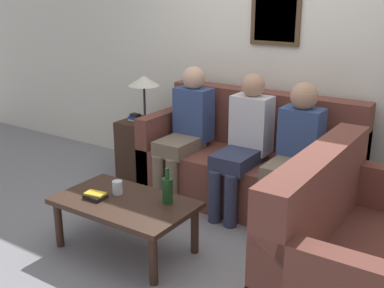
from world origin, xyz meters
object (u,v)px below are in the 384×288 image
(couch_main, at_px, (250,166))
(person_middle, at_px, (244,139))
(drinking_glass, at_px, (117,187))
(coffee_table, at_px, (125,207))
(wine_bottle, at_px, (167,190))
(person_right, at_px, (295,150))
(person_left, at_px, (186,127))
(couch_side, at_px, (355,264))

(couch_main, xyz_separation_m, person_middle, (0.03, -0.20, 0.31))
(couch_main, distance_m, drinking_glass, 1.35)
(coffee_table, distance_m, person_middle, 1.22)
(wine_bottle, height_order, person_right, person_right)
(couch_main, xyz_separation_m, person_left, (-0.59, -0.17, 0.32))
(person_right, bearing_deg, person_left, 177.49)
(coffee_table, bearing_deg, couch_main, 74.44)
(couch_main, relative_size, coffee_table, 1.86)
(couch_side, xyz_separation_m, coffee_table, (-1.64, -0.17, 0.00))
(coffee_table, bearing_deg, person_left, 101.30)
(couch_side, distance_m, wine_bottle, 1.37)
(drinking_glass, bearing_deg, couch_main, 68.57)
(person_left, relative_size, person_right, 1.02)
(couch_side, height_order, person_middle, person_middle)
(couch_main, distance_m, person_right, 0.63)
(person_left, bearing_deg, couch_main, 15.82)
(couch_main, xyz_separation_m, coffee_table, (-0.37, -1.31, 0.01))
(person_middle, bearing_deg, person_right, -2.32)
(drinking_glass, xyz_separation_m, person_left, (-0.10, 1.08, 0.21))
(coffee_table, distance_m, person_right, 1.43)
(couch_side, relative_size, wine_bottle, 5.24)
(couch_main, height_order, wine_bottle, couch_main)
(coffee_table, bearing_deg, wine_bottle, 27.18)
(couch_side, relative_size, drinking_glass, 13.57)
(person_left, xyz_separation_m, person_middle, (0.63, -0.03, -0.01))
(couch_main, xyz_separation_m, person_right, (0.50, -0.22, 0.31))
(couch_main, distance_m, wine_bottle, 1.18)
(couch_side, bearing_deg, drinking_glass, 93.59)
(couch_side, distance_m, person_right, 1.24)
(coffee_table, height_order, person_right, person_right)
(couch_main, height_order, person_middle, person_middle)
(coffee_table, bearing_deg, person_middle, 70.30)
(couch_main, relative_size, person_middle, 1.59)
(wine_bottle, xyz_separation_m, person_left, (-0.52, 1.00, 0.16))
(couch_main, bearing_deg, person_middle, -80.30)
(couch_main, distance_m, person_middle, 0.37)
(person_left, height_order, person_middle, person_left)
(wine_bottle, xyz_separation_m, person_middle, (0.11, 0.97, 0.15))
(wine_bottle, height_order, person_left, person_left)
(couch_side, height_order, wine_bottle, couch_side)
(couch_side, relative_size, person_middle, 1.17)
(wine_bottle, height_order, person_middle, person_middle)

